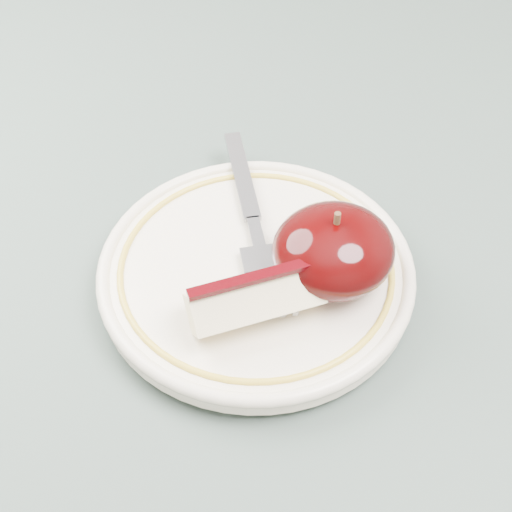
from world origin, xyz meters
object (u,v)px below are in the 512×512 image
object	(u,v)px
fork	(253,220)
apple_half	(333,250)
table	(213,361)
plate	(256,270)

from	to	relation	value
fork	apple_half	bearing A→B (deg)	-141.85
table	fork	size ratio (longest dim) A/B	5.08
plate	apple_half	bearing A→B (deg)	-28.68
plate	fork	distance (m)	0.04
plate	table	bearing A→B (deg)	165.95
apple_half	fork	world-z (taller)	apple_half
apple_half	fork	size ratio (longest dim) A/B	0.43
table	plate	world-z (taller)	plate
apple_half	plate	bearing A→B (deg)	151.32
plate	apple_half	world-z (taller)	apple_half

